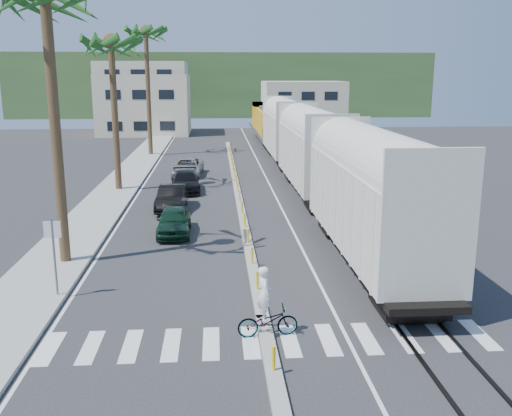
{
  "coord_description": "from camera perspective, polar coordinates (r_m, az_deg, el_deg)",
  "views": [
    {
      "loc": [
        -1.48,
        -17.95,
        7.95
      ],
      "look_at": [
        0.34,
        7.39,
        2.0
      ],
      "focal_mm": 40.0,
      "sensor_mm": 36.0,
      "label": 1
    }
  ],
  "objects": [
    {
      "name": "hillside",
      "position": [
        117.98,
        -3.46,
        12.2
      ],
      "size": [
        80.0,
        20.0,
        12.0
      ],
      "primitive_type": "cube",
      "color": "#385628",
      "rests_on": "ground"
    },
    {
      "name": "car_second",
      "position": [
        34.69,
        -8.4,
        1.01
      ],
      "size": [
        2.1,
        4.59,
        1.45
      ],
      "primitive_type": "imported",
      "rotation": [
        0.0,
        0.0,
        -0.06
      ],
      "color": "black",
      "rests_on": "ground"
    },
    {
      "name": "median",
      "position": [
        38.75,
        -1.83,
        1.46
      ],
      "size": [
        0.45,
        60.0,
        0.85
      ],
      "color": "gray",
      "rests_on": "ground"
    },
    {
      "name": "ground",
      "position": [
        19.69,
        0.56,
        -10.63
      ],
      "size": [
        140.0,
        140.0,
        0.0
      ],
      "primitive_type": "plane",
      "color": "#28282B",
      "rests_on": "ground"
    },
    {
      "name": "buildings",
      "position": [
        89.81,
        -7.37,
        10.78
      ],
      "size": [
        38.0,
        27.0,
        10.0
      ],
      "color": "beige",
      "rests_on": "ground"
    },
    {
      "name": "cyclist",
      "position": [
        17.93,
        1.1,
        -10.57
      ],
      "size": [
        1.05,
        2.03,
        2.28
      ],
      "rotation": [
        0.0,
        0.0,
        1.67
      ],
      "color": "#9EA0A5",
      "rests_on": "ground"
    },
    {
      "name": "lane_markings",
      "position": [
        43.69,
        -4.92,
        2.65
      ],
      "size": [
        9.42,
        90.0,
        0.01
      ],
      "color": "silver",
      "rests_on": "ground"
    },
    {
      "name": "freight_train",
      "position": [
        44.24,
        4.38,
        6.59
      ],
      "size": [
        3.0,
        60.94,
        5.85
      ],
      "color": "beige",
      "rests_on": "ground"
    },
    {
      "name": "rails",
      "position": [
        47.08,
        3.88,
        3.46
      ],
      "size": [
        1.56,
        100.0,
        0.06
      ],
      "color": "black",
      "rests_on": "ground"
    },
    {
      "name": "car_third",
      "position": [
        40.09,
        -7.08,
        2.66
      ],
      "size": [
        2.57,
        5.06,
        1.4
      ],
      "primitive_type": "imported",
      "rotation": [
        0.0,
        0.0,
        0.06
      ],
      "color": "black",
      "rests_on": "ground"
    },
    {
      "name": "car_lead",
      "position": [
        29.3,
        -8.2,
        -1.28
      ],
      "size": [
        1.79,
        4.18,
        1.41
      ],
      "primitive_type": "imported",
      "rotation": [
        0.0,
        0.0,
        0.02
      ],
      "color": "black",
      "rests_on": "ground"
    },
    {
      "name": "palm_trees",
      "position": [
        41.29,
        -13.92,
        16.78
      ],
      "size": [
        3.5,
        37.2,
        13.75
      ],
      "color": "brown",
      "rests_on": "ground"
    },
    {
      "name": "street_sign",
      "position": [
        21.63,
        -19.58,
        -3.65
      ],
      "size": [
        0.6,
        0.08,
        3.0
      ],
      "color": "slate",
      "rests_on": "ground"
    },
    {
      "name": "car_rear",
      "position": [
        46.53,
        -6.85,
        4.09
      ],
      "size": [
        2.96,
        5.22,
        1.36
      ],
      "primitive_type": "imported",
      "rotation": [
        0.0,
        0.0,
        -0.07
      ],
      "color": "#ABAEB0",
      "rests_on": "ground"
    },
    {
      "name": "sidewalk",
      "position": [
        44.23,
        -13.18,
        2.57
      ],
      "size": [
        3.0,
        90.0,
        0.15
      ],
      "primitive_type": "cube",
      "color": "gray",
      "rests_on": "ground"
    },
    {
      "name": "crosswalk",
      "position": [
        17.88,
        1.1,
        -13.2
      ],
      "size": [
        14.0,
        2.2,
        0.01
      ],
      "primitive_type": "cube",
      "color": "silver",
      "rests_on": "ground"
    }
  ]
}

